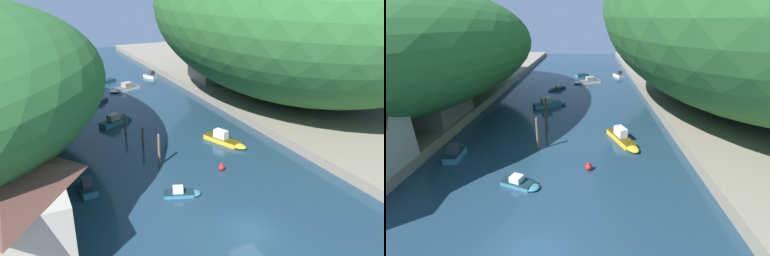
% 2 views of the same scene
% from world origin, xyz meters
% --- Properties ---
extents(water_surface, '(130.00, 130.00, 0.00)m').
position_xyz_m(water_surface, '(0.00, 30.00, 0.00)').
color(water_surface, '#1E384C').
rests_on(water_surface, ground).
extents(right_bank, '(22.00, 120.00, 1.14)m').
position_xyz_m(right_bank, '(24.16, 30.00, 0.57)').
color(right_bank, gray).
rests_on(right_bank, ground).
extents(hillside_right, '(41.05, 57.46, 27.95)m').
position_xyz_m(hillside_right, '(25.26, 26.60, 15.11)').
color(hillside_right, '#2D662D').
rests_on(hillside_right, right_bank).
extents(waterfront_building, '(8.20, 11.13, 6.40)m').
position_xyz_m(waterfront_building, '(-16.87, 5.20, 4.43)').
color(waterfront_building, '#B2A899').
rests_on(waterfront_building, left_bank).
extents(boathouse_shed, '(7.38, 8.90, 5.74)m').
position_xyz_m(boathouse_shed, '(-17.04, 19.98, 4.11)').
color(boathouse_shed, slate).
rests_on(boathouse_shed, left_bank).
extents(right_bank_cottage, '(5.31, 8.22, 5.56)m').
position_xyz_m(right_bank_cottage, '(18.04, 41.14, 4.02)').
color(right_bank_cottage, gray).
rests_on(right_bank_cottage, right_bank).
extents(boat_white_cruiser, '(3.66, 2.36, 0.89)m').
position_xyz_m(boat_white_cruiser, '(-2.62, 7.23, 0.27)').
color(boat_white_cruiser, teal).
rests_on(boat_white_cruiser, water_surface).
extents(boat_moored_right, '(6.34, 3.93, 1.31)m').
position_xyz_m(boat_moored_right, '(2.72, 45.06, 0.39)').
color(boat_moored_right, white).
rests_on(boat_moored_right, water_surface).
extents(boat_far_upstream, '(3.59, 3.84, 0.81)m').
position_xyz_m(boat_far_upstream, '(-3.28, 38.77, 0.26)').
color(boat_far_upstream, navy).
rests_on(boat_far_upstream, water_surface).
extents(boat_small_dinghy, '(3.79, 3.15, 0.65)m').
position_xyz_m(boat_small_dinghy, '(1.65, 52.01, 0.32)').
color(boat_small_dinghy, teal).
rests_on(boat_small_dinghy, water_surface).
extents(boat_navy_launch, '(5.53, 3.90, 1.55)m').
position_xyz_m(boat_navy_launch, '(-3.04, 28.54, 0.48)').
color(boat_navy_launch, teal).
rests_on(boat_navy_launch, water_surface).
extents(boat_far_right_bank, '(1.56, 3.52, 1.57)m').
position_xyz_m(boat_far_right_bank, '(-10.48, 11.95, 0.48)').
color(boat_far_right_bank, teal).
rests_on(boat_far_right_bank, water_surface).
extents(boat_near_quay, '(3.45, 6.15, 1.59)m').
position_xyz_m(boat_near_quay, '(7.05, 15.85, 0.47)').
color(boat_near_quay, gold).
rests_on(boat_near_quay, water_surface).
extents(boat_mid_channel, '(2.93, 3.86, 1.47)m').
position_xyz_m(boat_mid_channel, '(10.27, 52.17, 0.45)').
color(boat_mid_channel, white).
rests_on(boat_mid_channel, water_surface).
extents(mooring_post_second, '(0.27, 0.27, 3.69)m').
position_xyz_m(mooring_post_second, '(-2.34, 13.85, 1.86)').
color(mooring_post_second, brown).
rests_on(mooring_post_second, water_surface).
extents(mooring_post_middle, '(0.25, 0.25, 2.50)m').
position_xyz_m(mooring_post_middle, '(-2.32, 19.37, 1.26)').
color(mooring_post_middle, '#4C3D2D').
rests_on(mooring_post_middle, water_surface).
extents(mooring_post_fourth, '(0.29, 0.29, 2.76)m').
position_xyz_m(mooring_post_fourth, '(-3.05, 24.27, 1.39)').
color(mooring_post_fourth, brown).
rests_on(mooring_post_fourth, water_surface).
extents(channel_buoy_near, '(0.65, 0.65, 0.98)m').
position_xyz_m(channel_buoy_near, '(3.12, 9.94, 0.38)').
color(channel_buoy_near, red).
rests_on(channel_buoy_near, water_surface).
extents(person_on_quay, '(0.31, 0.43, 1.69)m').
position_xyz_m(person_on_quay, '(-15.30, 18.43, 2.11)').
color(person_on_quay, '#282D3D').
rests_on(person_on_quay, left_bank).
extents(person_by_boathouse, '(0.33, 0.43, 1.69)m').
position_xyz_m(person_by_boathouse, '(-14.46, 3.64, 2.11)').
color(person_by_boathouse, '#282D3D').
rests_on(person_by_boathouse, left_bank).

